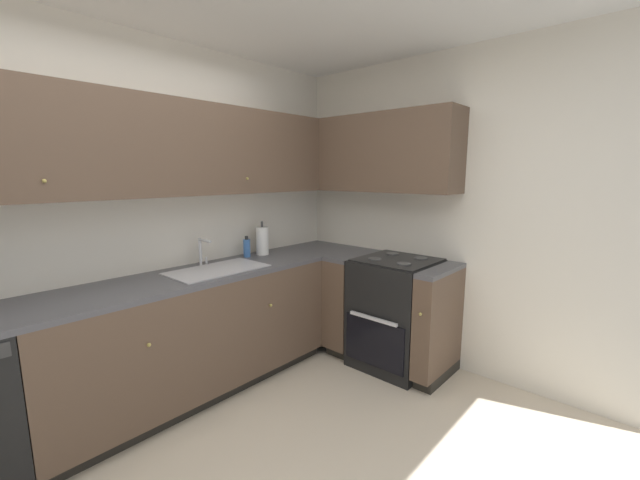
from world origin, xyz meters
The scene contains 13 objects.
wall_back centered at (0.00, 1.50, 1.29)m, with size 4.27×0.05×2.59m, color silver.
wall_right centered at (2.11, 0.00, 1.29)m, with size 0.05×3.05×2.59m, color silver.
lower_cabinets_back centered at (0.41, 1.18, 0.44)m, with size 2.14×0.62×0.88m.
countertop_back centered at (0.41, 1.18, 0.90)m, with size 3.35×0.60×0.04m, color #4C4C51.
lower_cabinets_right centered at (1.79, 0.44, 0.44)m, with size 0.62×1.03×0.88m.
countertop_right centered at (1.78, 0.44, 0.90)m, with size 0.60×1.03×0.03m.
oven_range centered at (1.80, 0.31, 0.47)m, with size 0.68×0.62×1.07m.
upper_cabinets_back centered at (0.25, 1.32, 1.80)m, with size 3.03×0.34×0.66m.
upper_cabinets_right centered at (1.92, 0.69, 1.80)m, with size 0.32×1.58×0.66m.
sink centered at (0.61, 1.15, 0.88)m, with size 0.71×0.40×0.10m.
faucet centered at (0.62, 1.35, 1.05)m, with size 0.07×0.16×0.22m.
soap_bottle centered at (1.05, 1.36, 1.00)m, with size 0.06×0.06×0.18m.
paper_towel_roll centered at (1.21, 1.34, 1.04)m, with size 0.11×0.11×0.31m.
Camera 1 is at (-1.00, -1.33, 1.63)m, focal length 21.92 mm.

